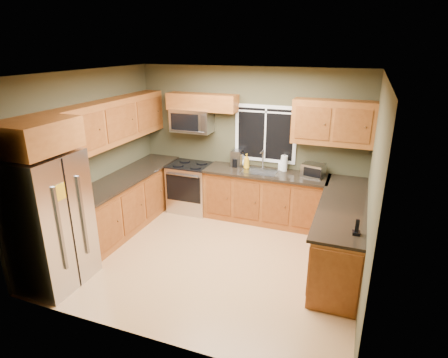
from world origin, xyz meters
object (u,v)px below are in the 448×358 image
Objects in this scene: paper_towel_roll at (284,163)px; soap_bottle_c at (245,161)px; range at (191,187)px; microwave at (192,121)px; kettle at (239,159)px; toaster_oven at (313,170)px; soap_bottle_a at (247,161)px; soap_bottle_b at (281,165)px; cordless_phone at (357,230)px; coffee_maker at (236,159)px; refrigerator at (50,221)px.

soap_bottle_c is (-0.73, 0.01, -0.05)m from paper_towel_roll.
paper_towel_roll reaches higher than soap_bottle_c.
soap_bottle_c is at bearing 12.48° from range.
kettle is (0.91, 0.04, -0.65)m from microwave.
microwave is 1.86× the size of toaster_oven.
soap_bottle_a reaches higher than toaster_oven.
cordless_phone reaches higher than soap_bottle_b.
range is 1.07m from coffee_maker.
toaster_oven is at bearing -1.63° from microwave.
soap_bottle_c is (-1.26, 0.15, -0.02)m from toaster_oven.
soap_bottle_c is (-0.67, -0.01, -0.01)m from soap_bottle_b.
soap_bottle_a reaches higher than soap_bottle_b.
soap_bottle_c is at bearing 60.53° from refrigerator.
cordless_phone is at bearing 14.16° from refrigerator.
refrigerator is at bearing -128.22° from soap_bottle_b.
toaster_oven reaches higher than soap_bottle_b.
cordless_phone is (2.03, -2.05, -0.03)m from soap_bottle_c.
soap_bottle_a is at bearing -2.74° from microwave.
soap_bottle_c is at bearing 179.14° from paper_towel_roll.
soap_bottle_b reaches higher than soap_bottle_c.
cordless_phone is at bearing -31.15° from range.
microwave reaches higher than kettle.
paper_towel_roll reaches higher than coffee_maker.
refrigerator reaches higher than toaster_oven.
kettle reaches higher than toaster_oven.
range is at bearing -172.16° from soap_bottle_b.
soap_bottle_a is (1.08, -0.05, -0.65)m from microwave.
range is 2.34m from toaster_oven.
microwave reaches higher than soap_bottle_b.
soap_bottle_b is at bearing 4.30° from coffee_maker.
cordless_phone is (3.03, -1.97, -0.73)m from microwave.
toaster_oven is 1.41m from coffee_maker.
toaster_oven reaches higher than cordless_phone.
cordless_phone is (1.29, -2.04, -0.08)m from paper_towel_roll.
toaster_oven reaches higher than range.
refrigerator is at bearing -118.45° from kettle.
soap_bottle_c is (0.14, 0.05, -0.05)m from coffee_maker.
microwave is 3.91× the size of cordless_phone.
microwave reaches higher than paper_towel_roll.
kettle is 0.11m from soap_bottle_c.
toaster_oven is 1.27m from soap_bottle_c.
soap_bottle_c is (0.09, 0.04, -0.05)m from kettle.
refrigerator is at bearing -129.14° from paper_towel_roll.
coffee_maker is 0.05m from kettle.
toaster_oven is 1.39× the size of coffee_maker.
kettle reaches higher than soap_bottle_c.
soap_bottle_a is at bearing -29.08° from kettle.
soap_bottle_a is at bearing -59.35° from soap_bottle_c.
toaster_oven is 0.61m from soap_bottle_b.
coffee_maker and kettle have the same top height.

